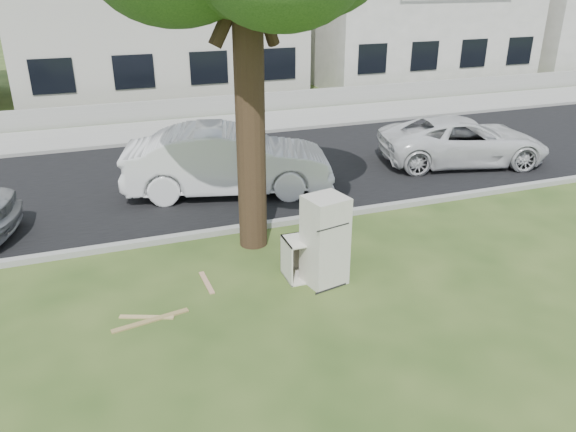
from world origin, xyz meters
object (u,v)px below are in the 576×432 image
object	(u,v)px
cabinet	(311,256)
car_center	(228,160)
car_right	(463,141)
fridge	(325,240)

from	to	relation	value
cabinet	car_center	distance (m)	4.48
car_center	cabinet	bearing A→B (deg)	-161.75
car_right	cabinet	bearing A→B (deg)	138.66
cabinet	car_right	distance (m)	7.72
fridge	car_right	xyz separation A→B (m)	(6.19, 4.71, -0.15)
car_center	car_right	bearing A→B (deg)	-76.33
fridge	car_center	size ratio (longest dim) A/B	0.32
car_center	car_right	xyz separation A→B (m)	(6.66, -0.01, -0.17)
fridge	car_center	distance (m)	4.75
car_right	car_center	bearing A→B (deg)	103.48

